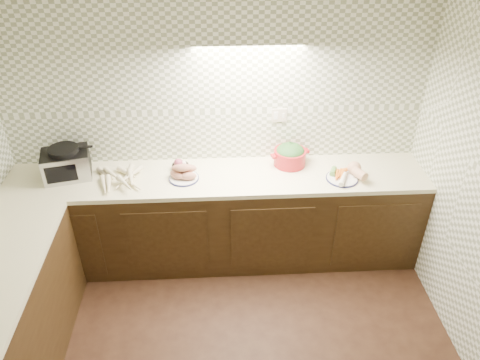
{
  "coord_description": "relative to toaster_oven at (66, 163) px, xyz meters",
  "views": [
    {
      "loc": [
        0.01,
        -1.85,
        3.09
      ],
      "look_at": [
        0.18,
        1.25,
        1.02
      ],
      "focal_mm": 35.0,
      "sensor_mm": 36.0,
      "label": 1
    }
  ],
  "objects": [
    {
      "name": "dutch_oven",
      "position": [
        1.91,
        0.08,
        -0.03
      ],
      "size": [
        0.35,
        0.35,
        0.2
      ],
      "rotation": [
        0.0,
        0.0,
        0.26
      ],
      "color": "#AD181E",
      "rests_on": "counter"
    },
    {
      "name": "room",
      "position": [
        1.27,
        -1.58,
        0.6
      ],
      "size": [
        3.6,
        3.6,
        2.6
      ],
      "color": "black",
      "rests_on": "ground"
    },
    {
      "name": "onion_bowl",
      "position": [
        0.95,
        0.04,
        -0.09
      ],
      "size": [
        0.14,
        0.14,
        0.11
      ],
      "color": "black",
      "rests_on": "counter"
    },
    {
      "name": "sweet_potato_plate",
      "position": [
        0.98,
        -0.1,
        -0.07
      ],
      "size": [
        0.26,
        0.26,
        0.15
      ],
      "rotation": [
        0.0,
        0.0,
        -0.17
      ],
      "color": "#181A47",
      "rests_on": "counter"
    },
    {
      "name": "parsnip_pile",
      "position": [
        0.46,
        -0.17,
        -0.09
      ],
      "size": [
        0.49,
        0.38,
        0.08
      ],
      "color": "#F0E9BF",
      "rests_on": "counter"
    },
    {
      "name": "toaster_oven",
      "position": [
        0.0,
        0.0,
        0.0
      ],
      "size": [
        0.44,
        0.37,
        0.27
      ],
      "rotation": [
        0.0,
        0.0,
        0.22
      ],
      "color": "black",
      "rests_on": "counter"
    },
    {
      "name": "counter",
      "position": [
        0.59,
        -0.9,
        -0.58
      ],
      "size": [
        3.6,
        3.6,
        0.9
      ],
      "color": "black",
      "rests_on": "ground"
    },
    {
      "name": "veg_plate",
      "position": [
        2.37,
        -0.15,
        -0.08
      ],
      "size": [
        0.35,
        0.34,
        0.13
      ],
      "rotation": [
        0.0,
        0.0,
        0.35
      ],
      "color": "#181A47",
      "rests_on": "counter"
    }
  ]
}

